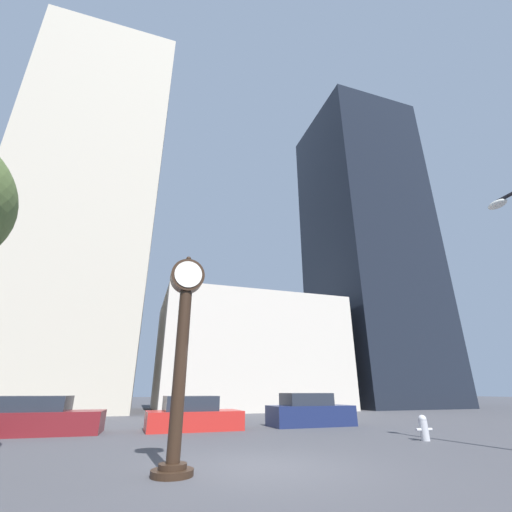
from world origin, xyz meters
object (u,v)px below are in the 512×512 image
(car_navy, at_px, (310,412))
(fire_hydrant_far, at_px, (424,428))
(car_red, at_px, (193,416))
(street_clock, at_px, (182,349))
(car_maroon, at_px, (33,418))

(car_navy, relative_size, fire_hydrant_far, 5.10)
(car_red, bearing_deg, street_clock, -102.42)
(street_clock, height_order, car_navy, street_clock)
(car_maroon, relative_size, fire_hydrant_far, 6.24)
(car_red, xyz_separation_m, fire_hydrant_far, (6.77, -5.67, -0.16))
(street_clock, relative_size, car_navy, 1.14)
(car_red, relative_size, fire_hydrant_far, 5.08)
(car_red, height_order, fire_hydrant_far, car_red)
(car_navy, xyz_separation_m, fire_hydrant_far, (1.28, -5.75, -0.21))
(car_red, bearing_deg, car_navy, -0.65)
(street_clock, xyz_separation_m, car_red, (1.59, 8.18, -1.79))
(street_clock, xyz_separation_m, car_maroon, (-4.34, 8.33, -1.78))
(street_clock, bearing_deg, car_maroon, 117.54)
(car_navy, bearing_deg, car_red, 179.86)
(street_clock, relative_size, fire_hydrant_far, 5.81)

